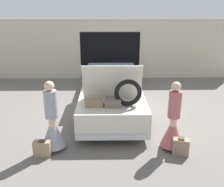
{
  "coord_description": "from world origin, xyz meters",
  "views": [
    {
      "loc": [
        -0.12,
        -8.49,
        3.41
      ],
      "look_at": [
        0.0,
        -1.46,
        1.01
      ],
      "focal_mm": 42.0,
      "sensor_mm": 36.0,
      "label": 1
    }
  ],
  "objects_px": {
    "car": "(111,91)",
    "person_right": "(173,125)",
    "suitcase_beside_left_person": "(42,149)",
    "suitcase_beside_right_person": "(181,147)",
    "person_left": "(52,126)"
  },
  "relations": [
    {
      "from": "car",
      "to": "person_left",
      "type": "bearing_deg",
      "value": -118.13
    },
    {
      "from": "person_left",
      "to": "suitcase_beside_left_person",
      "type": "height_order",
      "value": "person_left"
    },
    {
      "from": "suitcase_beside_right_person",
      "to": "person_left",
      "type": "bearing_deg",
      "value": 174.16
    },
    {
      "from": "person_left",
      "to": "suitcase_beside_left_person",
      "type": "xyz_separation_m",
      "value": [
        -0.21,
        -0.32,
        -0.44
      ]
    },
    {
      "from": "car",
      "to": "person_right",
      "type": "xyz_separation_m",
      "value": [
        1.46,
        -2.75,
        0.01
      ]
    },
    {
      "from": "suitcase_beside_left_person",
      "to": "suitcase_beside_right_person",
      "type": "height_order",
      "value": "suitcase_beside_right_person"
    },
    {
      "from": "car",
      "to": "person_left",
      "type": "relative_size",
      "value": 3.07
    },
    {
      "from": "car",
      "to": "person_right",
      "type": "distance_m",
      "value": 3.12
    },
    {
      "from": "person_left",
      "to": "suitcase_beside_left_person",
      "type": "distance_m",
      "value": 0.58
    },
    {
      "from": "person_right",
      "to": "suitcase_beside_right_person",
      "type": "distance_m",
      "value": 0.53
    },
    {
      "from": "suitcase_beside_left_person",
      "to": "suitcase_beside_right_person",
      "type": "distance_m",
      "value": 3.28
    },
    {
      "from": "person_left",
      "to": "person_right",
      "type": "distance_m",
      "value": 2.93
    },
    {
      "from": "suitcase_beside_left_person",
      "to": "car",
      "type": "bearing_deg",
      "value": 61.34
    },
    {
      "from": "car",
      "to": "suitcase_beside_left_person",
      "type": "xyz_separation_m",
      "value": [
        -1.67,
        -3.06,
        -0.42
      ]
    },
    {
      "from": "person_right",
      "to": "suitcase_beside_left_person",
      "type": "height_order",
      "value": "person_right"
    }
  ]
}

